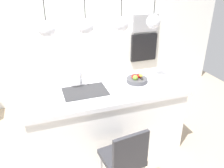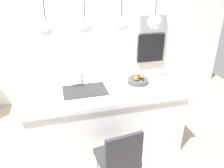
% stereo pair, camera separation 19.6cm
% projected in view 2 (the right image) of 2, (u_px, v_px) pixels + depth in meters
% --- Properties ---
extents(floor, '(6.60, 6.60, 0.00)m').
position_uv_depth(floor, '(106.00, 144.00, 3.40)').
color(floor, tan).
rests_on(floor, ground).
extents(back_wall, '(6.00, 0.10, 2.60)m').
position_uv_depth(back_wall, '(84.00, 33.00, 4.26)').
color(back_wall, white).
rests_on(back_wall, ground).
extents(kitchen_island, '(2.07, 0.89, 0.94)m').
position_uv_depth(kitchen_island, '(105.00, 118.00, 3.19)').
color(kitchen_island, white).
rests_on(kitchen_island, ground).
extents(sink_basin, '(0.56, 0.40, 0.02)m').
position_uv_depth(sink_basin, '(85.00, 91.00, 2.93)').
color(sink_basin, '#2D2D30').
rests_on(sink_basin, kitchen_island).
extents(faucet, '(0.02, 0.17, 0.22)m').
position_uv_depth(faucet, '(82.00, 74.00, 3.05)').
color(faucet, silver).
rests_on(faucet, kitchen_island).
extents(fruit_bowl, '(0.29, 0.29, 0.16)m').
position_uv_depth(fruit_bowl, '(138.00, 80.00, 3.12)').
color(fruit_bowl, '#4C4C51').
rests_on(fruit_bowl, kitchen_island).
extents(microwave, '(0.54, 0.08, 0.34)m').
position_uv_depth(microwave, '(152.00, 24.00, 4.46)').
color(microwave, '#9E9EA3').
rests_on(microwave, back_wall).
extents(oven, '(0.56, 0.08, 0.56)m').
position_uv_depth(oven, '(151.00, 48.00, 4.68)').
color(oven, black).
rests_on(oven, back_wall).
extents(chair_near, '(0.47, 0.46, 0.88)m').
position_uv_depth(chair_near, '(119.00, 158.00, 2.46)').
color(chair_near, '#333338').
rests_on(chair_near, ground).
extents(pendant_light_left, '(0.18, 0.18, 0.78)m').
position_uv_depth(pendant_light_left, '(46.00, 28.00, 2.48)').
color(pendant_light_left, silver).
extents(pendant_light_center_left, '(0.18, 0.18, 0.78)m').
position_uv_depth(pendant_light_center_left, '(85.00, 26.00, 2.58)').
color(pendant_light_center_left, silver).
extents(pendant_light_center_right, '(0.18, 0.18, 0.78)m').
position_uv_depth(pendant_light_center_right, '(121.00, 24.00, 2.68)').
color(pendant_light_center_right, silver).
extents(pendant_light_right, '(0.18, 0.18, 0.78)m').
position_uv_depth(pendant_light_right, '(155.00, 22.00, 2.78)').
color(pendant_light_right, silver).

